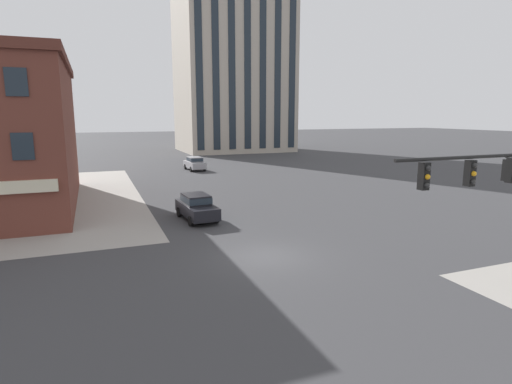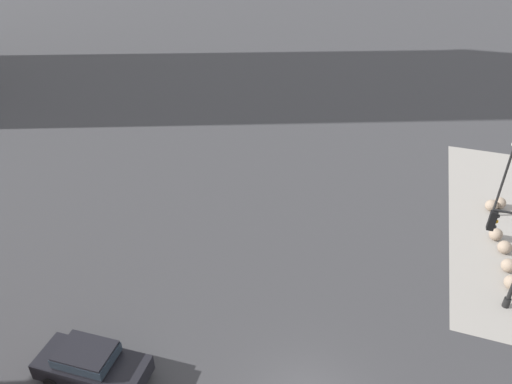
% 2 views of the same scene
% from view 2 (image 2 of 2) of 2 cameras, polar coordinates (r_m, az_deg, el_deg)
% --- Properties ---
extents(bollard_sphere_curb_a, '(0.73, 0.73, 0.73)m').
position_cam_2_polar(bollard_sphere_curb_a, '(26.17, 29.38, -9.81)').
color(bollard_sphere_curb_a, gray).
rests_on(bollard_sphere_curb_a, ground).
extents(bollard_sphere_curb_b, '(0.73, 0.73, 0.73)m').
position_cam_2_polar(bollard_sphere_curb_b, '(27.20, 29.07, -8.05)').
color(bollard_sphere_curb_b, gray).
rests_on(bollard_sphere_curb_b, ground).
extents(bollard_sphere_curb_c, '(0.73, 0.73, 0.73)m').
position_cam_2_polar(bollard_sphere_curb_c, '(28.46, 28.68, -6.08)').
color(bollard_sphere_curb_c, gray).
rests_on(bollard_sphere_curb_c, ground).
extents(bollard_sphere_curb_d, '(0.73, 0.73, 0.73)m').
position_cam_2_polar(bollard_sphere_curb_d, '(29.29, 27.82, -4.71)').
color(bollard_sphere_curb_d, gray).
rests_on(bollard_sphere_curb_d, ground).
extents(bollard_sphere_curb_e, '(0.73, 0.73, 0.73)m').
position_cam_2_polar(bollard_sphere_curb_e, '(31.96, 27.38, -1.50)').
color(bollard_sphere_curb_e, gray).
rests_on(bollard_sphere_curb_e, ground).
extents(bollard_sphere_curb_f, '(0.73, 0.73, 0.73)m').
position_cam_2_polar(bollard_sphere_curb_f, '(32.47, 28.20, -1.22)').
color(bollard_sphere_curb_f, gray).
rests_on(bollard_sphere_curb_f, ground).
extents(street_lamp_mid_sidewalk, '(0.36, 0.36, 5.03)m').
position_cam_2_polar(street_lamp_mid_sidewalk, '(30.17, 28.87, 2.39)').
color(street_lamp_mid_sidewalk, black).
rests_on(street_lamp_mid_sidewalk, ground).
extents(car_main_southbound_far, '(2.12, 4.51, 1.68)m').
position_cam_2_polar(car_main_southbound_far, '(20.06, -19.97, -19.50)').
color(car_main_southbound_far, black).
rests_on(car_main_southbound_far, ground).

